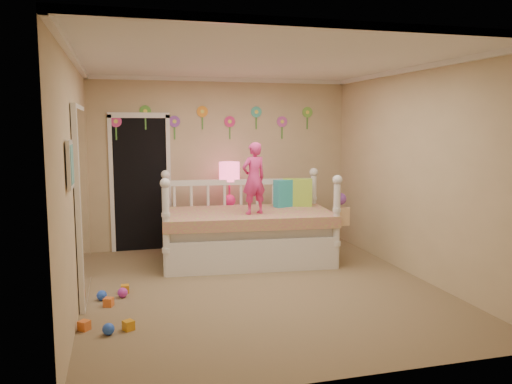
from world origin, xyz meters
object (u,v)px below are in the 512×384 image
object	(u,v)px
daybed	(247,216)
table_lamp	(229,177)
child	(254,178)
nightstand	(230,228)

from	to	relation	value
daybed	table_lamp	bearing A→B (deg)	102.76
child	nightstand	size ratio (longest dim) A/B	1.44
table_lamp	child	bearing A→B (deg)	-82.13
nightstand	table_lamp	xyz separation A→B (m)	(0.00, -0.00, 0.78)
child	table_lamp	world-z (taller)	child
daybed	child	bearing A→B (deg)	-75.04
daybed	child	size ratio (longest dim) A/B	2.44
nightstand	table_lamp	bearing A→B (deg)	-91.26
daybed	child	world-z (taller)	child
child	nightstand	bearing A→B (deg)	-98.70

